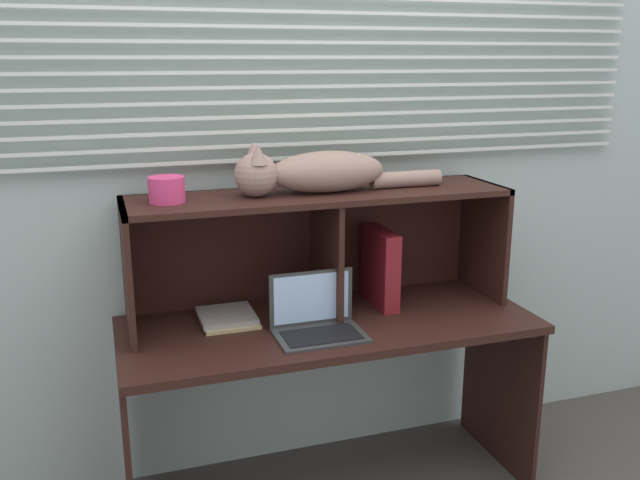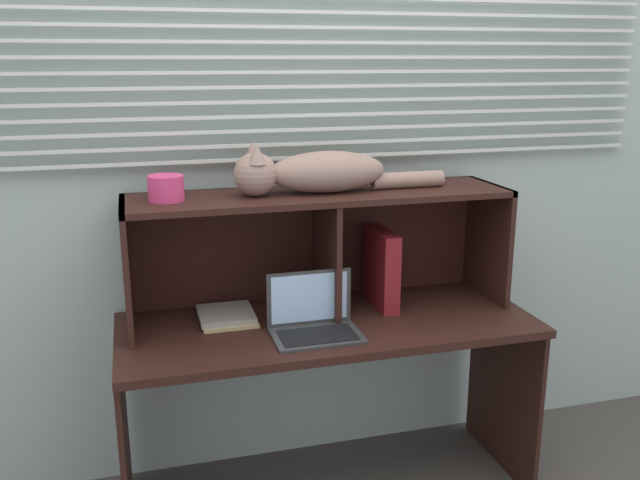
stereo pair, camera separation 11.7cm
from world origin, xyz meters
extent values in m
cube|color=#A9BCB6|center=(0.00, 0.55, 1.25)|extent=(4.40, 0.04, 2.50)
cube|color=silver|center=(0.00, 0.50, 1.26)|extent=(2.80, 0.02, 0.01)
cube|color=silver|center=(0.00, 0.50, 1.31)|extent=(2.80, 0.02, 0.01)
cube|color=silver|center=(0.00, 0.50, 1.37)|extent=(2.80, 0.02, 0.01)
cube|color=silver|center=(0.00, 0.50, 1.42)|extent=(2.80, 0.02, 0.01)
cube|color=silver|center=(0.00, 0.50, 1.47)|extent=(2.80, 0.02, 0.01)
cube|color=silver|center=(0.00, 0.50, 1.52)|extent=(2.80, 0.02, 0.01)
cube|color=silver|center=(0.00, 0.50, 1.58)|extent=(2.80, 0.02, 0.01)
cube|color=silver|center=(0.00, 0.50, 1.63)|extent=(2.80, 0.02, 0.01)
cube|color=silver|center=(0.00, 0.50, 1.68)|extent=(2.80, 0.02, 0.01)
cube|color=silver|center=(0.00, 0.50, 1.74)|extent=(2.80, 0.02, 0.01)
cube|color=silver|center=(0.00, 0.50, 1.79)|extent=(2.80, 0.02, 0.01)
cube|color=black|center=(0.00, 0.21, 0.69)|extent=(1.50, 0.60, 0.03)
cube|color=black|center=(-0.74, 0.21, 0.34)|extent=(0.02, 0.54, 0.67)
cube|color=black|center=(0.74, 0.21, 0.34)|extent=(0.02, 0.54, 0.67)
cube|color=black|center=(0.00, 0.32, 1.15)|extent=(1.40, 0.35, 0.02)
cube|color=black|center=(-0.69, 0.32, 0.93)|extent=(0.02, 0.35, 0.46)
cube|color=black|center=(0.69, 0.32, 0.93)|extent=(0.02, 0.35, 0.46)
cube|color=black|center=(0.02, 0.32, 0.92)|extent=(0.02, 0.34, 0.43)
cube|color=#341612|center=(0.00, 0.50, 0.93)|extent=(1.40, 0.01, 0.46)
ellipsoid|color=gray|center=(0.03, 0.32, 1.23)|extent=(0.43, 0.17, 0.15)
sphere|color=gray|center=(-0.23, 0.32, 1.23)|extent=(0.15, 0.15, 0.15)
cone|color=gray|center=(-0.23, 0.28, 1.31)|extent=(0.07, 0.07, 0.07)
cone|color=gray|center=(-0.23, 0.36, 1.31)|extent=(0.07, 0.07, 0.07)
cylinder|color=gray|center=(0.34, 0.32, 1.19)|extent=(0.28, 0.06, 0.06)
cube|color=#353535|center=(-0.08, 0.09, 0.71)|extent=(0.30, 0.21, 0.01)
cube|color=#353535|center=(-0.08, 0.19, 0.81)|extent=(0.30, 0.01, 0.20)
cube|color=#ADD1F9|center=(-0.08, 0.18, 0.81)|extent=(0.27, 0.00, 0.17)
cube|color=black|center=(-0.08, 0.07, 0.71)|extent=(0.26, 0.15, 0.00)
cube|color=maroon|center=(0.24, 0.32, 0.85)|extent=(0.06, 0.25, 0.30)
cube|color=tan|center=(-0.35, 0.32, 0.71)|extent=(0.20, 0.21, 0.01)
cube|color=gray|center=(-0.36, 0.33, 0.73)|extent=(0.20, 0.21, 0.02)
cylinder|color=#D93B74|center=(-0.54, 0.32, 1.20)|extent=(0.12, 0.12, 0.09)
camera|label=1|loc=(-0.76, -1.98, 1.63)|focal=38.39mm
camera|label=2|loc=(-0.65, -2.01, 1.63)|focal=38.39mm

